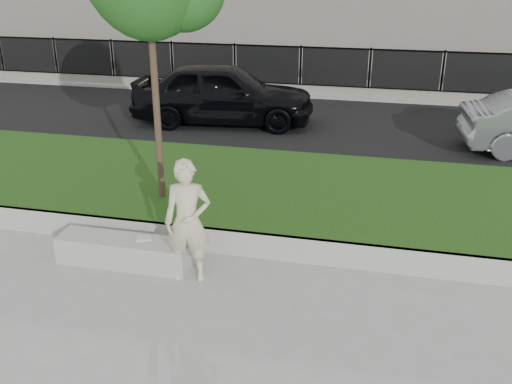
% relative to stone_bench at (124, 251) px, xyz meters
% --- Properties ---
extents(ground, '(90.00, 90.00, 0.00)m').
position_rel_stone_bench_xyz_m(ground, '(1.35, -0.40, -0.20)').
color(ground, gray).
rests_on(ground, ground).
extents(grass_bank, '(34.00, 4.00, 0.40)m').
position_rel_stone_bench_xyz_m(grass_bank, '(1.35, 2.60, -0.00)').
color(grass_bank, black).
rests_on(grass_bank, ground).
extents(grass_kerb, '(34.00, 0.08, 0.40)m').
position_rel_stone_bench_xyz_m(grass_kerb, '(1.35, 0.64, -0.00)').
color(grass_kerb, '#99968F').
rests_on(grass_kerb, ground).
extents(street, '(34.00, 7.00, 0.04)m').
position_rel_stone_bench_xyz_m(street, '(1.35, 8.10, -0.18)').
color(street, black).
rests_on(street, ground).
extents(far_pavement, '(34.00, 3.00, 0.12)m').
position_rel_stone_bench_xyz_m(far_pavement, '(1.35, 12.60, -0.14)').
color(far_pavement, gray).
rests_on(far_pavement, ground).
extents(iron_fence, '(32.00, 0.30, 1.50)m').
position_rel_stone_bench_xyz_m(iron_fence, '(1.35, 11.60, 0.34)').
color(iron_fence, slate).
rests_on(iron_fence, far_pavement).
extents(stone_bench, '(1.99, 0.50, 0.41)m').
position_rel_stone_bench_xyz_m(stone_bench, '(0.00, 0.00, 0.00)').
color(stone_bench, '#99968F').
rests_on(stone_bench, ground).
extents(man, '(0.72, 0.55, 1.75)m').
position_rel_stone_bench_xyz_m(man, '(1.07, -0.15, 0.67)').
color(man, beige).
rests_on(man, ground).
extents(book, '(0.26, 0.23, 0.02)m').
position_rel_stone_bench_xyz_m(book, '(0.30, 0.06, 0.22)').
color(book, beige).
rests_on(book, stone_bench).
extents(car_dark, '(4.97, 2.42, 1.63)m').
position_rel_stone_bench_xyz_m(car_dark, '(-0.70, 7.66, 0.65)').
color(car_dark, black).
rests_on(car_dark, street).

